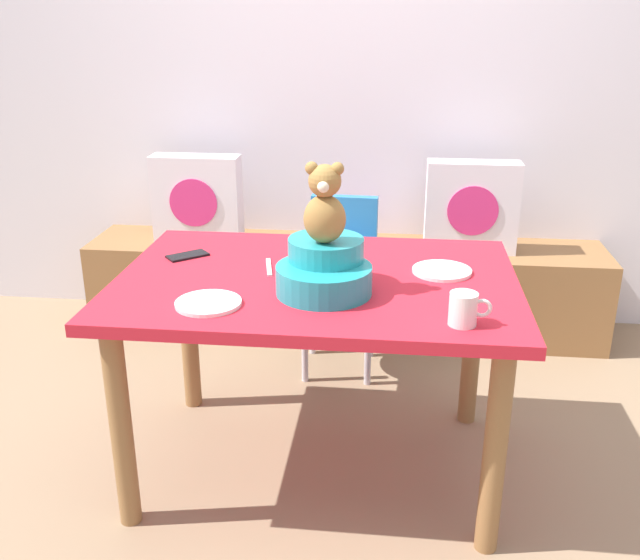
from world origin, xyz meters
TOP-DOWN VIEW (x-y plane):
  - ground_plane at (0.00, 0.00)m, footprint 8.00×8.00m
  - back_wall at (0.00, 1.48)m, footprint 4.40×0.10m
  - window_bench at (0.00, 1.21)m, footprint 2.60×0.44m
  - pillow_floral_left at (-0.74, 1.19)m, footprint 0.44×0.15m
  - pillow_floral_right at (0.61, 1.19)m, footprint 0.44×0.15m
  - book_stack at (0.06, 1.21)m, footprint 0.20×0.14m
  - dining_table at (0.00, 0.00)m, footprint 1.32×0.92m
  - highchair at (0.01, 0.78)m, footprint 0.34×0.46m
  - infant_seat_teal at (0.04, -0.12)m, footprint 0.30×0.33m
  - teddy_bear at (0.04, -0.12)m, footprint 0.13×0.12m
  - ketchup_bottle at (-0.01, 0.20)m, footprint 0.07×0.07m
  - coffee_mug at (0.45, -0.34)m, footprint 0.12×0.08m
  - dinner_plate_near at (0.42, 0.09)m, footprint 0.20×0.20m
  - dinner_plate_far at (-0.30, -0.28)m, footprint 0.20×0.20m
  - cell_phone at (-0.48, 0.15)m, footprint 0.16×0.15m
  - table_fork at (-0.17, 0.07)m, footprint 0.05×0.17m

SIDE VIEW (x-z plane):
  - ground_plane at x=0.00m, z-range 0.00..0.00m
  - window_bench at x=0.00m, z-range 0.00..0.46m
  - book_stack at x=0.06m, z-range 0.46..0.54m
  - highchair at x=0.01m, z-range 0.13..0.92m
  - dining_table at x=0.00m, z-range 0.27..1.01m
  - pillow_floral_left at x=-0.74m, z-range 0.46..0.90m
  - pillow_floral_right at x=0.61m, z-range 0.46..0.90m
  - table_fork at x=-0.17m, z-range 0.74..0.75m
  - cell_phone at x=-0.48m, z-range 0.74..0.75m
  - dinner_plate_near at x=0.42m, z-range 0.74..0.75m
  - dinner_plate_far at x=-0.30m, z-range 0.74..0.75m
  - coffee_mug at x=0.45m, z-range 0.74..0.84m
  - infant_seat_teal at x=0.04m, z-range 0.73..0.89m
  - ketchup_bottle at x=-0.01m, z-range 0.73..0.92m
  - teddy_bear at x=0.04m, z-range 0.89..1.14m
  - back_wall at x=0.00m, z-range 0.00..2.60m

